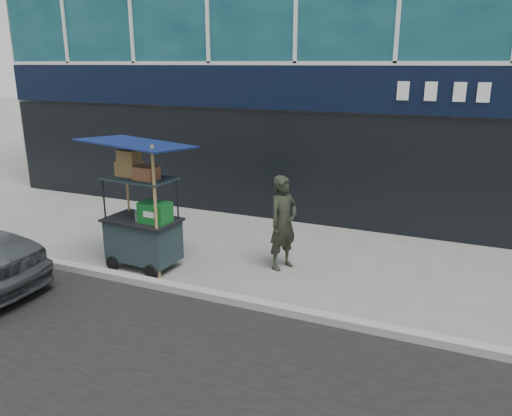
% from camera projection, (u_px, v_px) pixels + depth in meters
% --- Properties ---
extents(ground, '(80.00, 80.00, 0.00)m').
position_uv_depth(ground, '(208.00, 291.00, 7.73)').
color(ground, slate).
rests_on(ground, ground).
extents(curb, '(80.00, 0.18, 0.12)m').
position_uv_depth(curb, '(201.00, 293.00, 7.54)').
color(curb, '#999890').
rests_on(curb, ground).
extents(vendor_cart, '(1.73, 1.28, 2.25)m').
position_uv_depth(vendor_cart, '(143.00, 223.00, 8.45)').
color(vendor_cart, '#182729').
rests_on(vendor_cart, ground).
extents(vendor_man, '(0.60, 0.70, 1.62)m').
position_uv_depth(vendor_man, '(283.00, 223.00, 8.42)').
color(vendor_man, black).
rests_on(vendor_man, ground).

